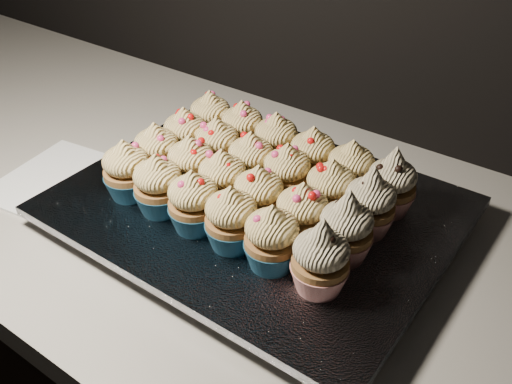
# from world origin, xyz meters

# --- Properties ---
(worktop) EXTENTS (2.44, 0.64, 0.04)m
(worktop) POSITION_xyz_m (0.00, 1.70, 0.88)
(worktop) COLOR beige
(worktop) RESTS_ON cabinet
(napkin) EXTENTS (0.20, 0.20, 0.00)m
(napkin) POSITION_xyz_m (-0.37, 1.60, 0.90)
(napkin) COLOR white
(napkin) RESTS_ON worktop
(baking_tray) EXTENTS (0.45, 0.35, 0.02)m
(baking_tray) POSITION_xyz_m (-0.09, 1.69, 0.91)
(baking_tray) COLOR black
(baking_tray) RESTS_ON worktop
(foil_lining) EXTENTS (0.49, 0.39, 0.01)m
(foil_lining) POSITION_xyz_m (-0.09, 1.69, 0.93)
(foil_lining) COLOR silver
(foil_lining) RESTS_ON baking_tray
(cupcake_0) EXTENTS (0.06, 0.06, 0.08)m
(cupcake_0) POSITION_xyz_m (-0.23, 1.60, 0.97)
(cupcake_0) COLOR navy
(cupcake_0) RESTS_ON foil_lining
(cupcake_1) EXTENTS (0.06, 0.06, 0.08)m
(cupcake_1) POSITION_xyz_m (-0.17, 1.60, 0.97)
(cupcake_1) COLOR navy
(cupcake_1) RESTS_ON foil_lining
(cupcake_2) EXTENTS (0.06, 0.06, 0.08)m
(cupcake_2) POSITION_xyz_m (-0.12, 1.60, 0.97)
(cupcake_2) COLOR navy
(cupcake_2) RESTS_ON foil_lining
(cupcake_3) EXTENTS (0.06, 0.06, 0.08)m
(cupcake_3) POSITION_xyz_m (-0.06, 1.60, 0.97)
(cupcake_3) COLOR navy
(cupcake_3) RESTS_ON foil_lining
(cupcake_4) EXTENTS (0.06, 0.06, 0.08)m
(cupcake_4) POSITION_xyz_m (-0.00, 1.60, 0.97)
(cupcake_4) COLOR navy
(cupcake_4) RESTS_ON foil_lining
(cupcake_5) EXTENTS (0.06, 0.06, 0.10)m
(cupcake_5) POSITION_xyz_m (0.06, 1.60, 0.97)
(cupcake_5) COLOR red
(cupcake_5) RESTS_ON foil_lining
(cupcake_6) EXTENTS (0.06, 0.06, 0.08)m
(cupcake_6) POSITION_xyz_m (-0.23, 1.66, 0.97)
(cupcake_6) COLOR navy
(cupcake_6) RESTS_ON foil_lining
(cupcake_7) EXTENTS (0.06, 0.06, 0.08)m
(cupcake_7) POSITION_xyz_m (-0.17, 1.66, 0.97)
(cupcake_7) COLOR navy
(cupcake_7) RESTS_ON foil_lining
(cupcake_8) EXTENTS (0.06, 0.06, 0.08)m
(cupcake_8) POSITION_xyz_m (-0.12, 1.66, 0.97)
(cupcake_8) COLOR navy
(cupcake_8) RESTS_ON foil_lining
(cupcake_9) EXTENTS (0.06, 0.06, 0.08)m
(cupcake_9) POSITION_xyz_m (-0.06, 1.65, 0.97)
(cupcake_9) COLOR navy
(cupcake_9) RESTS_ON foil_lining
(cupcake_10) EXTENTS (0.06, 0.06, 0.08)m
(cupcake_10) POSITION_xyz_m (0.00, 1.65, 0.97)
(cupcake_10) COLOR navy
(cupcake_10) RESTS_ON foil_lining
(cupcake_11) EXTENTS (0.06, 0.06, 0.10)m
(cupcake_11) POSITION_xyz_m (0.06, 1.66, 0.97)
(cupcake_11) COLOR red
(cupcake_11) RESTS_ON foil_lining
(cupcake_12) EXTENTS (0.06, 0.06, 0.08)m
(cupcake_12) POSITION_xyz_m (-0.23, 1.71, 0.97)
(cupcake_12) COLOR navy
(cupcake_12) RESTS_ON foil_lining
(cupcake_13) EXTENTS (0.06, 0.06, 0.08)m
(cupcake_13) POSITION_xyz_m (-0.17, 1.72, 0.97)
(cupcake_13) COLOR navy
(cupcake_13) RESTS_ON foil_lining
(cupcake_14) EXTENTS (0.06, 0.06, 0.08)m
(cupcake_14) POSITION_xyz_m (-0.11, 1.71, 0.97)
(cupcake_14) COLOR navy
(cupcake_14) RESTS_ON foil_lining
(cupcake_15) EXTENTS (0.06, 0.06, 0.08)m
(cupcake_15) POSITION_xyz_m (-0.06, 1.72, 0.97)
(cupcake_15) COLOR navy
(cupcake_15) RESTS_ON foil_lining
(cupcake_16) EXTENTS (0.06, 0.06, 0.08)m
(cupcake_16) POSITION_xyz_m (0.00, 1.72, 0.97)
(cupcake_16) COLOR navy
(cupcake_16) RESTS_ON foil_lining
(cupcake_17) EXTENTS (0.06, 0.06, 0.10)m
(cupcake_17) POSITION_xyz_m (0.06, 1.72, 0.97)
(cupcake_17) COLOR red
(cupcake_17) RESTS_ON foil_lining
(cupcake_18) EXTENTS (0.06, 0.06, 0.08)m
(cupcake_18) POSITION_xyz_m (-0.23, 1.77, 0.97)
(cupcake_18) COLOR navy
(cupcake_18) RESTS_ON foil_lining
(cupcake_19) EXTENTS (0.06, 0.06, 0.08)m
(cupcake_19) POSITION_xyz_m (-0.18, 1.78, 0.97)
(cupcake_19) COLOR navy
(cupcake_19) RESTS_ON foil_lining
(cupcake_20) EXTENTS (0.06, 0.06, 0.08)m
(cupcake_20) POSITION_xyz_m (-0.12, 1.78, 0.97)
(cupcake_20) COLOR navy
(cupcake_20) RESTS_ON foil_lining
(cupcake_21) EXTENTS (0.06, 0.06, 0.08)m
(cupcake_21) POSITION_xyz_m (-0.06, 1.77, 0.97)
(cupcake_21) COLOR navy
(cupcake_21) RESTS_ON foil_lining
(cupcake_22) EXTENTS (0.06, 0.06, 0.08)m
(cupcake_22) POSITION_xyz_m (0.00, 1.77, 0.97)
(cupcake_22) COLOR navy
(cupcake_22) RESTS_ON foil_lining
(cupcake_23) EXTENTS (0.06, 0.06, 0.10)m
(cupcake_23) POSITION_xyz_m (0.06, 1.77, 0.97)
(cupcake_23) COLOR red
(cupcake_23) RESTS_ON foil_lining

